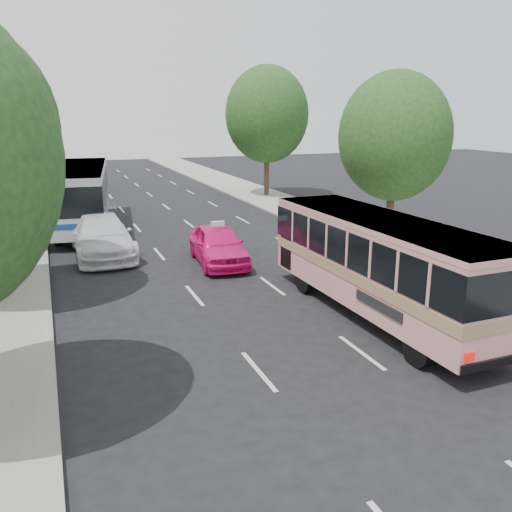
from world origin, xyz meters
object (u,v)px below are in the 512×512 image
pink_bus (381,257)px  white_pickup (102,236)px  pink_taxi (218,245)px  tour_coach_front (83,191)px  tour_coach_rear (44,165)px

pink_bus → white_pickup: (-7.11, 10.57, -1.03)m
pink_bus → pink_taxi: pink_bus is taller
pink_bus → tour_coach_front: bearing=112.6°
tour_coach_front → tour_coach_rear: (-1.80, 16.27, 0.00)m
pink_taxi → white_pickup: (-4.33, 3.06, 0.07)m
white_pickup → tour_coach_front: 6.39m
white_pickup → pink_bus: bearing=-56.4°
pink_bus → tour_coach_front: 18.40m
pink_taxi → tour_coach_front: tour_coach_front is taller
pink_taxi → pink_bus: bearing=-64.8°
pink_taxi → tour_coach_front: size_ratio=0.42×
tour_coach_front → tour_coach_rear: same height
pink_taxi → tour_coach_rear: tour_coach_rear is taller
pink_bus → tour_coach_rear: (-9.17, 33.12, 0.09)m
white_pickup → tour_coach_rear: size_ratio=0.54×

